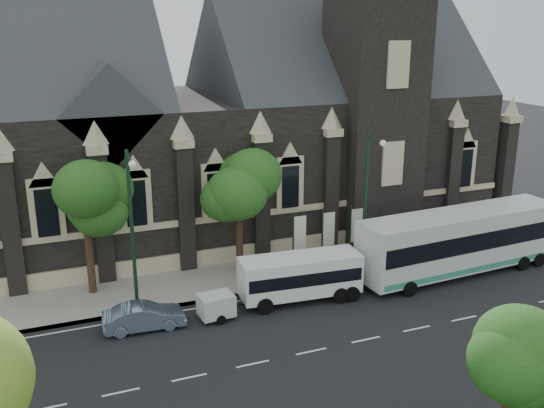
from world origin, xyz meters
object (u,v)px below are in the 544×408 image
sedan (144,317)px  tree_walk_right (241,181)px  street_lamp_mid (132,224)px  banner_flag_right (354,229)px  banner_flag_left (298,237)px  tree_park_east (516,346)px  tree_walk_left (88,198)px  banner_flag_center (326,233)px  shuttle_bus (301,275)px  tour_coach (460,240)px  street_lamp_near (367,196)px  box_trailer (216,305)px

sedan → tree_walk_right: bearing=-49.3°
street_lamp_mid → sedan: street_lamp_mid is taller
tree_walk_right → banner_flag_right: size_ratio=1.95×
banner_flag_left → banner_flag_right: bearing=0.0°
tree_park_east → banner_flag_right: size_ratio=1.57×
tree_walk_left → banner_flag_center: tree_walk_left is taller
banner_flag_right → tree_walk_left: bearing=174.0°
tree_walk_right → shuttle_bus: bearing=-73.0°
banner_flag_left → tour_coach: bearing=-22.3°
street_lamp_near → tour_coach: size_ratio=0.65×
street_lamp_near → sedan: street_lamp_near is taller
street_lamp_near → sedan: bearing=-172.4°
tree_walk_left → shuttle_bus: (10.65, -5.34, -4.21)m
tree_walk_left → banner_flag_left: tree_walk_left is taller
box_trailer → street_lamp_mid: bearing=145.4°
tour_coach → tree_walk_right: bearing=152.4°
box_trailer → banner_flag_center: bearing=21.2°
banner_flag_left → sedan: 11.08m
tree_park_east → tour_coach: 17.47m
street_lamp_near → street_lamp_mid: size_ratio=1.00×
street_lamp_mid → sedan: 4.80m
tree_walk_left → sedan: size_ratio=1.83×
tree_walk_right → tour_coach: size_ratio=0.56×
banner_flag_left → shuttle_bus: banner_flag_left is taller
tree_walk_left → street_lamp_near: size_ratio=0.85×
banner_flag_left → tree_park_east: bearing=-90.3°
street_lamp_mid → tour_coach: street_lamp_mid is taller
tree_park_east → sedan: bearing=125.0°
street_lamp_mid → banner_flag_left: street_lamp_mid is taller
tour_coach → tree_walk_left: bearing=162.0°
tree_walk_right → tree_walk_left: bearing=-179.9°
street_lamp_near → banner_flag_right: street_lamp_near is taller
tree_walk_right → banner_flag_right: bearing=-13.6°
banner_flag_right → box_trailer: banner_flag_right is taller
tree_walk_left → box_trailer: (5.55, -5.79, -4.94)m
street_lamp_mid → banner_flag_center: street_lamp_mid is taller
street_lamp_mid → shuttle_bus: street_lamp_mid is taller
banner_flag_left → banner_flag_right: (4.00, 0.00, 0.00)m
tree_walk_right → banner_flag_center: (5.08, -1.71, -3.43)m
tree_walk_left → box_trailer: size_ratio=2.88×
banner_flag_center → box_trailer: 9.60m
tree_walk_right → street_lamp_mid: size_ratio=0.87×
banner_flag_left → box_trailer: size_ratio=1.51×
shuttle_bus → box_trailer: 5.17m
tree_walk_right → banner_flag_left: size_ratio=1.95×
tree_park_east → street_lamp_mid: street_lamp_mid is taller
tree_park_east → street_lamp_near: size_ratio=0.70×
banner_flag_center → box_trailer: (-8.54, -4.09, -1.59)m
street_lamp_mid → banner_flag_left: 10.81m
tree_walk_right → tree_walk_left: 9.01m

